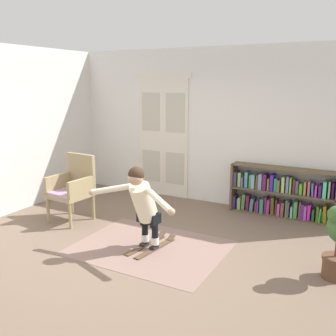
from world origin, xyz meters
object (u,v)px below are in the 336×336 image
bookshelf (281,195)px  wicker_chair (73,186)px  skis_pair (151,245)px  person_skier (143,201)px

bookshelf → wicker_chair: 3.53m
wicker_chair → skis_pair: wicker_chair is taller
skis_pair → person_skier: size_ratio=0.60×
bookshelf → person_skier: person_skier is taller
bookshelf → wicker_chair: wicker_chair is taller
skis_pair → person_skier: bearing=-98.2°
bookshelf → person_skier: bearing=-119.5°
bookshelf → skis_pair: (-1.30, -2.17, -0.35)m
bookshelf → wicker_chair: size_ratio=1.62×
skis_pair → person_skier: person_skier is taller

